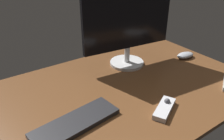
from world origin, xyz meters
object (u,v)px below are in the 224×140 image
monitor (128,19)px  media_remote (165,108)px  keyboard (76,123)px  computer_mouse (185,55)px

monitor → media_remote: (-13.87, -43.54, -25.46)cm
monitor → keyboard: (-48.43, -30.21, -25.74)cm
monitor → computer_mouse: (34.84, -13.80, -25.06)cm
keyboard → computer_mouse: bearing=4.5°
monitor → keyboard: size_ratio=1.50×
keyboard → computer_mouse: 84.87cm
keyboard → computer_mouse: computer_mouse is taller
computer_mouse → media_remote: 57.07cm
monitor → computer_mouse: bearing=-15.1°
computer_mouse → media_remote: media_remote is taller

